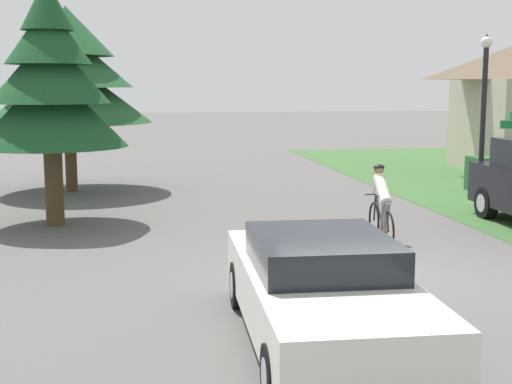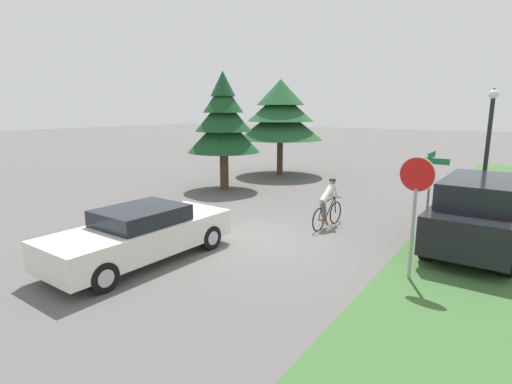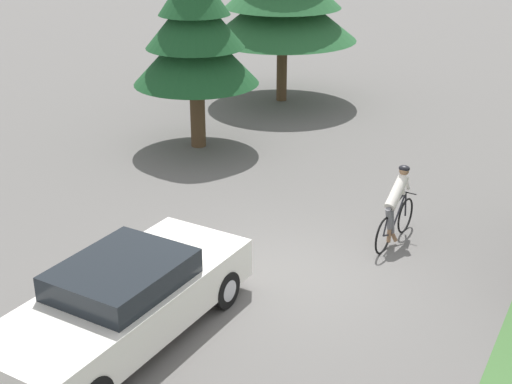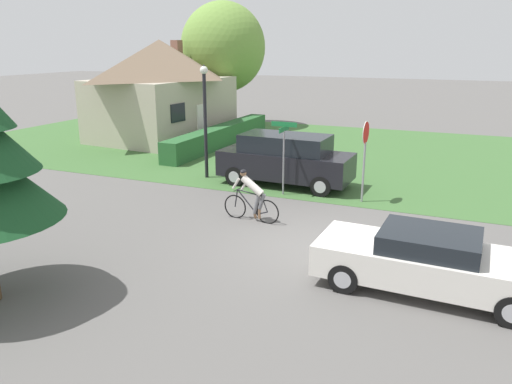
% 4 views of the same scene
% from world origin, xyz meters
% --- Properties ---
extents(ground_plane, '(140.00, 140.00, 0.00)m').
position_xyz_m(ground_plane, '(0.00, 0.00, 0.00)').
color(ground_plane, '#5B5956').
extents(sedan_left_lane, '(1.97, 4.72, 1.32)m').
position_xyz_m(sedan_left_lane, '(-1.48, -2.92, 0.67)').
color(sedan_left_lane, silver).
rests_on(sedan_left_lane, ground).
extents(cyclist, '(0.44, 1.81, 1.54)m').
position_xyz_m(cyclist, '(1.11, 2.23, 0.74)').
color(cyclist, black).
rests_on(cyclist, ground).
extents(conifer_tall_near, '(3.27, 3.27, 5.30)m').
position_xyz_m(conifer_tall_near, '(-5.34, 5.20, 3.10)').
color(conifer_tall_near, '#4C3823').
rests_on(conifer_tall_near, ground).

